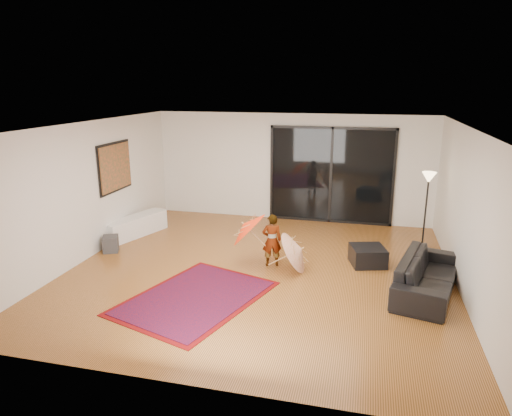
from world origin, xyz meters
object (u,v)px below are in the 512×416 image
(child, at_px, (272,240))
(sofa, at_px, (427,275))
(media_console, at_px, (136,226))
(ottoman, at_px, (368,256))

(child, bearing_deg, sofa, 150.45)
(media_console, height_order, ottoman, media_console)
(media_console, bearing_deg, child, 2.74)
(sofa, bearing_deg, ottoman, 58.25)
(media_console, bearing_deg, ottoman, 13.44)
(sofa, distance_m, child, 2.83)
(media_console, distance_m, sofa, 6.39)
(ottoman, xyz_separation_m, child, (-1.80, -0.49, 0.33))
(sofa, xyz_separation_m, child, (-2.78, 0.53, 0.21))
(media_console, relative_size, child, 1.60)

